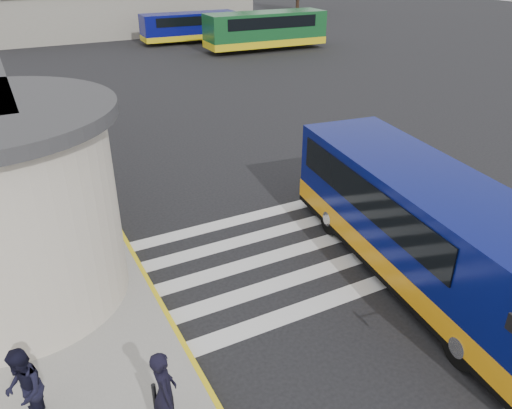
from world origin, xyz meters
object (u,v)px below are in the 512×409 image
bollard (156,404)px  far_bus_b (265,29)px  pedestrian_b (24,390)px  far_bus_a (189,26)px  transit_bus (423,230)px  pedestrian_a (165,392)px

bollard → far_bus_b: size_ratio=0.09×
pedestrian_b → far_bus_a: 41.56m
transit_bus → far_bus_a: 38.03m
pedestrian_b → bollard: pedestrian_b is taller
bollard → far_bus_a: bearing=68.2°
far_bus_b → pedestrian_b: bearing=147.5°
bollard → far_bus_a: size_ratio=0.11×
pedestrian_b → far_bus_b: 38.09m
far_bus_a → far_bus_b: 7.83m
pedestrian_a → bollard: size_ratio=1.83×
transit_bus → far_bus_a: (7.75, 37.23, 0.07)m
pedestrian_a → far_bus_b: far_bus_b is taller
bollard → far_bus_b: far_bus_b is taller
bollard → far_bus_b: bearing=58.3°
pedestrian_b → bollard: bearing=65.7°
pedestrian_a → pedestrian_b: 2.50m
transit_bus → pedestrian_b: bearing=-169.7°
transit_bus → far_bus_b: bearing=76.2°
transit_bus → bollard: transit_bus is taller
pedestrian_a → far_bus_a: bearing=-12.8°
transit_bus → bollard: bearing=-161.4°
pedestrian_b → bollard: (2.02, -1.06, -0.37)m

